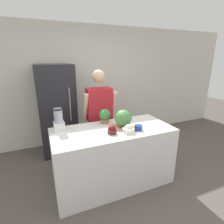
# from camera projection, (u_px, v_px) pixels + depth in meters

# --- Properties ---
(ground_plane) EXTENTS (14.00, 14.00, 0.00)m
(ground_plane) POSITION_uv_depth(u_px,v_px,m) (124.00, 198.00, 2.48)
(ground_plane) COLOR #564C47
(wall_back) EXTENTS (8.00, 0.06, 2.60)m
(wall_back) POSITION_uv_depth(u_px,v_px,m) (83.00, 86.00, 3.97)
(wall_back) COLOR silver
(wall_back) RESTS_ON ground_plane
(counter_island) EXTENTS (1.77, 0.80, 0.91)m
(counter_island) POSITION_uv_depth(u_px,v_px,m) (113.00, 156.00, 2.70)
(counter_island) COLOR white
(counter_island) RESTS_ON ground_plane
(refrigerator) EXTENTS (0.69, 0.69, 1.80)m
(refrigerator) POSITION_uv_depth(u_px,v_px,m) (57.00, 110.00, 3.52)
(refrigerator) COLOR #232328
(refrigerator) RESTS_ON ground_plane
(person) EXTENTS (0.58, 0.27, 1.72)m
(person) POSITION_uv_depth(u_px,v_px,m) (100.00, 117.00, 3.16)
(person) COLOR #333338
(person) RESTS_ON ground_plane
(cutting_board) EXTENTS (0.34, 0.27, 0.01)m
(cutting_board) POSITION_uv_depth(u_px,v_px,m) (122.00, 126.00, 2.64)
(cutting_board) COLOR tan
(cutting_board) RESTS_ON counter_island
(watermelon) EXTENTS (0.25, 0.25, 0.25)m
(watermelon) POSITION_uv_depth(u_px,v_px,m) (123.00, 118.00, 2.60)
(watermelon) COLOR #4C8C47
(watermelon) RESTS_ON cutting_board
(bowl_cherries) EXTENTS (0.12, 0.12, 0.12)m
(bowl_cherries) POSITION_uv_depth(u_px,v_px,m) (112.00, 130.00, 2.39)
(bowl_cherries) COLOR #511E19
(bowl_cherries) RESTS_ON counter_island
(bowl_cream) EXTENTS (0.17, 0.17, 0.12)m
(bowl_cream) POSITION_uv_depth(u_px,v_px,m) (128.00, 129.00, 2.43)
(bowl_cream) COLOR white
(bowl_cream) RESTS_ON counter_island
(bowl_small_blue) EXTENTS (0.11, 0.11, 0.07)m
(bowl_small_blue) POSITION_uv_depth(u_px,v_px,m) (138.00, 128.00, 2.52)
(bowl_small_blue) COLOR navy
(bowl_small_blue) RESTS_ON counter_island
(blender) EXTENTS (0.15, 0.15, 0.33)m
(blender) POSITION_uv_depth(u_px,v_px,m) (59.00, 121.00, 2.49)
(blender) COLOR silver
(blender) RESTS_ON counter_island
(potted_plant) EXTENTS (0.17, 0.17, 0.23)m
(potted_plant) POSITION_uv_depth(u_px,v_px,m) (105.00, 116.00, 2.77)
(potted_plant) COLOR #996647
(potted_plant) RESTS_ON counter_island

